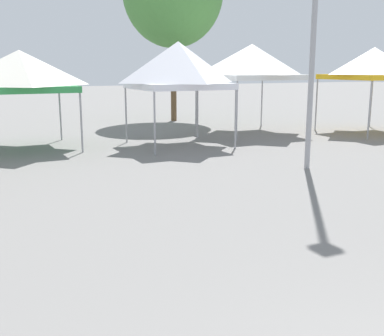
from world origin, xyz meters
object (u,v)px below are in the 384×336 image
object	(u,v)px
canopy_tent_behind_left	(20,71)
canopy_tent_center	(178,65)
canopy_tent_right_of_center	(252,62)
canopy_tent_far_right	(374,63)

from	to	relation	value
canopy_tent_behind_left	canopy_tent_center	xyz separation A→B (m)	(4.81, -1.48, 0.18)
canopy_tent_behind_left	canopy_tent_right_of_center	size ratio (longest dim) A/B	0.91
canopy_tent_far_right	canopy_tent_center	bearing A→B (deg)	177.79
canopy_tent_behind_left	canopy_tent_center	world-z (taller)	canopy_tent_center
canopy_tent_behind_left	canopy_tent_right_of_center	world-z (taller)	canopy_tent_right_of_center
canopy_tent_behind_left	canopy_tent_center	distance (m)	5.03
canopy_tent_center	canopy_tent_far_right	size ratio (longest dim) A/B	1.01
canopy_tent_behind_left	canopy_tent_far_right	bearing A→B (deg)	-7.78
canopy_tent_right_of_center	canopy_tent_center	bearing A→B (deg)	-156.85
canopy_tent_behind_left	canopy_tent_right_of_center	bearing A→B (deg)	1.35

